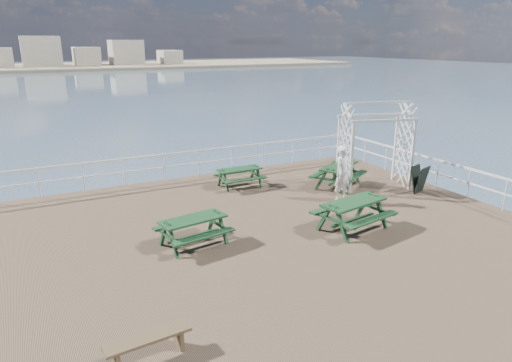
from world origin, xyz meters
The scene contains 11 objects.
ground centered at (0.00, 0.00, -0.15)m, with size 18.00×14.00×0.30m, color brown.
sea_backdrop centered at (12.54, 134.07, -0.51)m, with size 300.00×300.00×9.20m.
railing centered at (-0.07, 2.57, 0.87)m, with size 17.77×13.76×1.10m.
picnic_table_b centered at (2.35, 4.84, 0.51)m, with size 1.65×1.33×0.80m.
picnic_table_c centered at (5.66, 3.16, 0.60)m, with size 2.45×2.32×0.94m.
picnic_table_d centered at (-0.94, 0.74, 0.55)m, with size 1.97×1.68×0.86m.
picnic_table_e centered at (3.54, -0.36, 0.63)m, with size 2.28×1.97×0.98m.
flat_bench_near centered at (-3.20, -3.30, 0.32)m, with size 1.51×0.48×0.43m.
trellis_arbor centered at (6.84, 2.61, 1.41)m, with size 2.83×2.01×3.18m.
sandwich_board centered at (7.80, 1.24, 0.49)m, with size 0.72×0.62×1.01m.
person centered at (4.78, 1.79, 0.96)m, with size 0.70×0.46×1.92m, color white.
Camera 1 is at (-4.58, -10.06, 5.23)m, focal length 32.00 mm.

